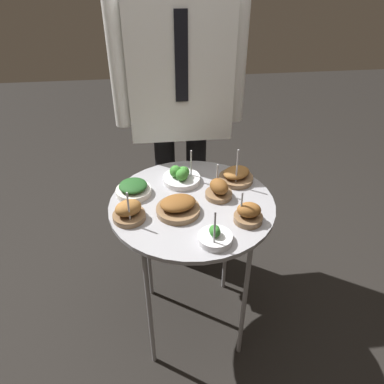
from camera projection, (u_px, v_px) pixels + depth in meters
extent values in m
plane|color=black|center=(192.00, 319.00, 1.94)|extent=(8.00, 8.00, 0.00)
cylinder|color=#939399|center=(192.00, 204.00, 1.52)|extent=(0.67, 0.67, 0.02)
cylinder|color=gray|center=(245.00, 300.00, 1.59)|extent=(0.02, 0.02, 0.74)
cylinder|color=gray|center=(149.00, 309.00, 1.55)|extent=(0.02, 0.02, 0.74)
cylinder|color=gray|center=(226.00, 237.00, 1.92)|extent=(0.02, 0.02, 0.74)
cylinder|color=gray|center=(148.00, 243.00, 1.88)|extent=(0.02, 0.02, 0.74)
cylinder|color=brown|center=(219.00, 195.00, 1.54)|extent=(0.11, 0.11, 0.02)
ellipsoid|color=brown|center=(219.00, 186.00, 1.52)|extent=(0.10, 0.11, 0.06)
cylinder|color=#ADADB2|center=(217.00, 179.00, 1.53)|extent=(0.01, 0.01, 0.13)
cylinder|color=silver|center=(215.00, 238.00, 1.31)|extent=(0.12, 0.12, 0.03)
sphere|color=#2D7028|center=(215.00, 232.00, 1.30)|extent=(0.04, 0.04, 0.04)
sphere|color=#2D7028|center=(214.00, 230.00, 1.30)|extent=(0.04, 0.04, 0.04)
sphere|color=#2D7028|center=(215.00, 232.00, 1.29)|extent=(0.04, 0.04, 0.04)
cylinder|color=#ADADB2|center=(215.00, 230.00, 1.25)|extent=(0.01, 0.01, 0.16)
cylinder|color=silver|center=(182.00, 179.00, 1.63)|extent=(0.16, 0.16, 0.02)
sphere|color=#387F2D|center=(184.00, 172.00, 1.62)|extent=(0.05, 0.05, 0.05)
sphere|color=#387F2D|center=(182.00, 171.00, 1.63)|extent=(0.04, 0.04, 0.04)
sphere|color=#387F2D|center=(176.00, 171.00, 1.61)|extent=(0.05, 0.05, 0.05)
sphere|color=#387F2D|center=(182.00, 175.00, 1.59)|extent=(0.05, 0.05, 0.05)
cylinder|color=#ADADB2|center=(191.00, 165.00, 1.61)|extent=(0.01, 0.01, 0.14)
cylinder|color=brown|center=(178.00, 210.00, 1.45)|extent=(0.17, 0.17, 0.02)
ellipsoid|color=brown|center=(178.00, 203.00, 1.43)|extent=(0.16, 0.14, 0.04)
cylinder|color=brown|center=(236.00, 179.00, 1.64)|extent=(0.15, 0.15, 0.02)
ellipsoid|color=#93602D|center=(236.00, 172.00, 1.62)|extent=(0.15, 0.14, 0.04)
cylinder|color=#ADADB2|center=(237.00, 168.00, 1.56)|extent=(0.01, 0.01, 0.17)
cylinder|color=brown|center=(248.00, 218.00, 1.41)|extent=(0.11, 0.11, 0.02)
ellipsoid|color=brown|center=(249.00, 210.00, 1.39)|extent=(0.10, 0.08, 0.05)
cylinder|color=#ADADB2|center=(241.00, 207.00, 1.38)|extent=(0.01, 0.01, 0.13)
cylinder|color=brown|center=(129.00, 216.00, 1.42)|extent=(0.13, 0.13, 0.02)
ellipsoid|color=#93602D|center=(128.00, 208.00, 1.40)|extent=(0.13, 0.11, 0.06)
cylinder|color=#ADADB2|center=(129.00, 209.00, 1.36)|extent=(0.01, 0.01, 0.14)
cylinder|color=silver|center=(134.00, 191.00, 1.55)|extent=(0.15, 0.15, 0.03)
ellipsoid|color=#1E4C1E|center=(133.00, 186.00, 1.54)|extent=(0.12, 0.12, 0.03)
cylinder|color=black|center=(167.00, 199.00, 2.11)|extent=(0.10, 0.10, 0.84)
cylinder|color=black|center=(196.00, 197.00, 2.12)|extent=(0.10, 0.10, 0.84)
cube|color=white|center=(179.00, 68.00, 1.70)|extent=(0.47, 0.23, 0.63)
cube|color=black|center=(181.00, 58.00, 1.56)|extent=(0.06, 0.01, 0.38)
cylinder|color=white|center=(117.00, 64.00, 1.66)|extent=(0.08, 0.08, 0.58)
cylinder|color=white|center=(238.00, 60.00, 1.71)|extent=(0.08, 0.08, 0.58)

